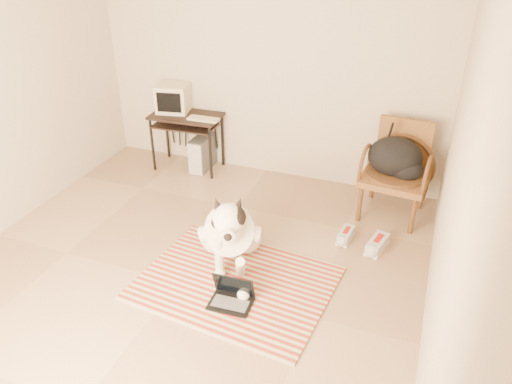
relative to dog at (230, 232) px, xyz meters
The scene contains 14 objects.
floor 0.62m from the dog, 127.41° to the right, with size 4.50×4.50×0.00m, color #9E7E61.
wall_back 2.12m from the dog, 99.78° to the left, with size 4.50×4.50×0.00m, color #C0AF9D.
wall_right 2.01m from the dog, 13.81° to the right, with size 4.50×4.50×0.00m, color #C0AF9D.
rug 0.44m from the dog, 60.20° to the right, with size 1.69×1.36×0.02m.
dog is the anchor object (origin of this frame).
laptop 0.60m from the dog, 66.06° to the right, with size 0.35×0.26×0.24m.
computer_desk 2.01m from the dog, 128.30° to the left, with size 0.84×0.50×0.68m.
crt_monitor 2.24m from the dog, 130.83° to the left, with size 0.42×0.41×0.33m.
desk_keyboard 1.83m from the dog, 122.84° to the left, with size 0.36×0.13×0.02m, color beige.
pc_tower 1.94m from the dog, 123.35° to the left, with size 0.19×0.44×0.41m.
rattan_chair 1.87m from the dog, 48.75° to the left, with size 0.69×0.67×0.96m.
backpack 1.86m from the dog, 48.45° to the left, with size 0.56×0.44×0.40m.
sneaker_left 1.18m from the dog, 39.14° to the left, with size 0.14×0.29×0.10m.
sneaker_right 1.40m from the dog, 29.21° to the left, with size 0.20×0.34×0.11m.
Camera 1 is at (1.80, -2.88, 2.79)m, focal length 35.00 mm.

